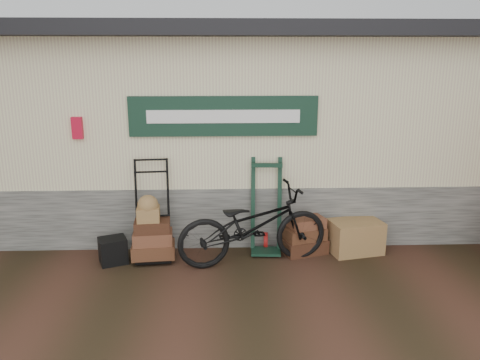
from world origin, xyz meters
The scene contains 8 objects.
ground centered at (0.00, 0.00, 0.00)m, with size 80.00×80.00×0.00m, color black.
station_building centered at (-0.01, 2.74, 1.61)m, with size 14.40×4.10×3.20m.
porter_trolley centered at (-1.30, 0.72, 0.70)m, with size 0.70×0.53×1.41m, color black, non-canonical shape.
green_barrow centered at (0.30, 0.85, 0.68)m, with size 0.49×0.42×1.37m, color black, non-canonical shape.
suitcase_stack centered at (0.85, 0.76, 0.27)m, with size 0.61×0.38×0.54m, color #392112, non-canonical shape.
wicker_hamper centered at (1.58, 0.76, 0.23)m, with size 0.72×0.47×0.47m, color olive.
black_trunk centered at (-1.83, 0.52, 0.18)m, with size 0.36×0.30×0.36m, color black.
bicycle centered at (0.08, 0.45, 0.60)m, with size 2.06×0.72×1.20m, color black.
Camera 1 is at (-0.32, -5.47, 2.73)m, focal length 35.00 mm.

